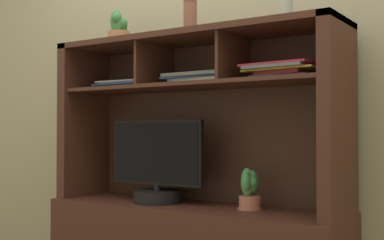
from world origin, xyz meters
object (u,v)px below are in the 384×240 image
magazine_stack_left (283,70)px  potted_succulent (119,29)px  tv_monitor (157,169)px  media_console (193,225)px  diffuser_bottle (287,10)px  ceramic_vase (190,17)px  magazine_stack_centre (201,79)px  magazine_stack_right (126,85)px  potted_orchid (249,190)px

magazine_stack_left → potted_succulent: 1.06m
tv_monitor → potted_succulent: bearing=170.8°
tv_monitor → magazine_stack_left: bearing=2.9°
media_console → diffuser_bottle: size_ratio=4.91×
diffuser_bottle → media_console: bearing=-178.3°
diffuser_bottle → ceramic_vase: diffuser_bottle is taller
media_console → magazine_stack_centre: 0.76m
magazine_stack_centre → ceramic_vase: (-0.03, -0.06, 0.31)m
magazine_stack_centre → ceramic_vase: 0.32m
magazine_stack_centre → magazine_stack_right: size_ratio=1.11×
media_console → potted_succulent: size_ratio=7.91×
magazine_stack_left → ceramic_vase: bearing=-178.0°
magazine_stack_right → diffuser_bottle: diffuser_bottle is taller
potted_orchid → magazine_stack_right: 0.95m
media_console → magazine_stack_left: (0.50, -0.01, 0.76)m
potted_orchid → magazine_stack_left: bearing=-8.0°
tv_monitor → magazine_stack_left: magazine_stack_left is taller
media_console → potted_orchid: size_ratio=7.92×
magazine_stack_right → ceramic_vase: (0.46, -0.04, 0.32)m
media_console → magazine_stack_left: media_console is taller
media_console → potted_succulent: potted_succulent is taller
potted_succulent → diffuser_bottle: bearing=0.4°
potted_succulent → ceramic_vase: 0.52m
media_console → tv_monitor: bearing=-168.0°
media_console → diffuser_bottle: (0.51, 0.02, 1.04)m
magazine_stack_left → ceramic_vase: ceramic_vase is taller
potted_orchid → magazine_stack_right: size_ratio=0.56×
potted_orchid → ceramic_vase: ceramic_vase is taller
potted_orchid → tv_monitor: bearing=-173.2°
diffuser_bottle → ceramic_vase: (-0.51, -0.04, 0.02)m
potted_succulent → magazine_stack_right: bearing=6.4°
magazine_stack_left → potted_succulent: (-1.02, 0.02, 0.31)m
ceramic_vase → tv_monitor: bearing=-174.8°
media_console → tv_monitor: media_console is taller
magazine_stack_left → media_console: bearing=179.2°
potted_orchid → media_console: bearing=-176.5°
magazine_stack_right → potted_succulent: bearing=-173.6°
magazine_stack_centre → ceramic_vase: bearing=-114.6°
media_console → tv_monitor: size_ratio=2.77×
potted_orchid → magazine_stack_centre: 0.63m
potted_orchid → magazine_stack_right: (-0.78, -0.01, 0.55)m
magazine_stack_left → diffuser_bottle: diffuser_bottle is taller
potted_succulent → tv_monitor: bearing=-9.2°
tv_monitor → ceramic_vase: ceramic_vase is taller
tv_monitor → potted_orchid: tv_monitor is taller
media_console → ceramic_vase: ceramic_vase is taller
media_console → magazine_stack_centre: media_console is taller
tv_monitor → magazine_stack_right: 0.54m
ceramic_vase → potted_orchid: bearing=7.9°
magazine_stack_centre → magazine_stack_right: (-0.49, -0.02, -0.01)m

